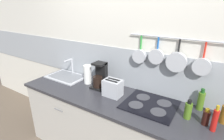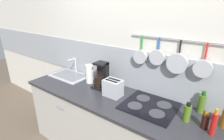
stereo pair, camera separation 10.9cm
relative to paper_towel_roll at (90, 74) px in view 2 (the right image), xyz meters
The scene contains 12 objects.
wall_back 0.64m from the paper_towel_roll, 22.32° to the left, with size 7.20×0.15×2.60m.
cabinet_base 0.83m from the paper_towel_roll, 15.43° to the right, with size 2.51×0.66×0.87m.
countertop 0.59m from the paper_towel_roll, 15.42° to the right, with size 2.55×0.68×0.03m.
sink_basin 0.42m from the paper_towel_roll, behind, with size 0.56×0.37×0.26m.
paper_towel_roll is the anchor object (origin of this frame).
coffee_maker 0.21m from the paper_towel_roll, ahead, with size 0.17×0.19×0.33m.
toaster 0.49m from the paper_towel_roll, 13.35° to the right, with size 0.23×0.15×0.20m.
cooktop 0.94m from the paper_towel_roll, ahead, with size 0.55×0.49×0.01m.
bottle_sesame_oil 1.31m from the paper_towel_roll, ahead, with size 0.07×0.07×0.19m.
bottle_dish_soap 1.39m from the paper_towel_roll, ahead, with size 0.07×0.07×0.23m.
bottle_olive_oil 1.47m from the paper_towel_roll, ahead, with size 0.06×0.06×0.16m.
bottle_hot_sauce 1.54m from the paper_towel_roll, ahead, with size 0.05×0.05×0.25m.
Camera 2 is at (1.00, -1.45, 1.92)m, focal length 28.00 mm.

